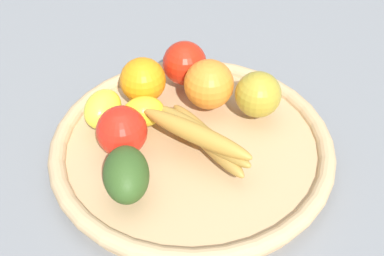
{
  "coord_description": "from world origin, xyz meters",
  "views": [
    {
      "loc": [
        -0.3,
        -0.44,
        0.54
      ],
      "look_at": [
        0.0,
        0.0,
        0.05
      ],
      "focal_mm": 48.46,
      "sensor_mm": 36.0,
      "label": 1
    }
  ],
  "objects_px": {
    "orange_0": "(209,84)",
    "apple_2": "(258,94)",
    "apple_0": "(185,63)",
    "banana_bunch": "(201,136)",
    "lemon_0": "(103,109)",
    "orange_1": "(143,80)",
    "avocado": "(126,174)",
    "apple_1": "(122,131)",
    "lemon_1": "(144,112)"
  },
  "relations": [
    {
      "from": "banana_bunch",
      "to": "avocado",
      "type": "relative_size",
      "value": 2.03
    },
    {
      "from": "lemon_0",
      "to": "apple_0",
      "type": "xyz_separation_m",
      "value": [
        0.15,
        0.02,
        0.01
      ]
    },
    {
      "from": "orange_1",
      "to": "orange_0",
      "type": "distance_m",
      "value": 0.1
    },
    {
      "from": "orange_1",
      "to": "lemon_0",
      "type": "height_order",
      "value": "orange_1"
    },
    {
      "from": "orange_1",
      "to": "apple_2",
      "type": "height_order",
      "value": "orange_1"
    },
    {
      "from": "orange_1",
      "to": "apple_0",
      "type": "height_order",
      "value": "same"
    },
    {
      "from": "lemon_1",
      "to": "apple_1",
      "type": "bearing_deg",
      "value": -148.83
    },
    {
      "from": "apple_0",
      "to": "lemon_0",
      "type": "bearing_deg",
      "value": -173.97
    },
    {
      "from": "orange_1",
      "to": "lemon_0",
      "type": "distance_m",
      "value": 0.08
    },
    {
      "from": "lemon_0",
      "to": "avocado",
      "type": "distance_m",
      "value": 0.14
    },
    {
      "from": "lemon_0",
      "to": "apple_1",
      "type": "bearing_deg",
      "value": -94.01
    },
    {
      "from": "orange_0",
      "to": "apple_2",
      "type": "height_order",
      "value": "orange_0"
    },
    {
      "from": "orange_1",
      "to": "avocado",
      "type": "height_order",
      "value": "orange_1"
    },
    {
      "from": "banana_bunch",
      "to": "apple_2",
      "type": "distance_m",
      "value": 0.12
    },
    {
      "from": "banana_bunch",
      "to": "apple_0",
      "type": "xyz_separation_m",
      "value": [
        0.07,
        0.14,
        0.01
      ]
    },
    {
      "from": "avocado",
      "to": "apple_0",
      "type": "bearing_deg",
      "value": 38.51
    },
    {
      "from": "banana_bunch",
      "to": "apple_2",
      "type": "bearing_deg",
      "value": 8.93
    },
    {
      "from": "avocado",
      "to": "apple_1",
      "type": "bearing_deg",
      "value": 65.04
    },
    {
      "from": "banana_bunch",
      "to": "apple_1",
      "type": "height_order",
      "value": "apple_1"
    },
    {
      "from": "apple_2",
      "to": "apple_1",
      "type": "distance_m",
      "value": 0.21
    },
    {
      "from": "orange_1",
      "to": "apple_2",
      "type": "distance_m",
      "value": 0.17
    },
    {
      "from": "banana_bunch",
      "to": "apple_1",
      "type": "relative_size",
      "value": 2.5
    },
    {
      "from": "banana_bunch",
      "to": "apple_0",
      "type": "distance_m",
      "value": 0.16
    },
    {
      "from": "orange_0",
      "to": "apple_1",
      "type": "relative_size",
      "value": 1.08
    },
    {
      "from": "apple_2",
      "to": "apple_0",
      "type": "distance_m",
      "value": 0.13
    },
    {
      "from": "apple_2",
      "to": "apple_1",
      "type": "relative_size",
      "value": 0.98
    },
    {
      "from": "lemon_1",
      "to": "apple_2",
      "type": "relative_size",
      "value": 0.88
    },
    {
      "from": "lemon_0",
      "to": "apple_1",
      "type": "height_order",
      "value": "apple_1"
    },
    {
      "from": "banana_bunch",
      "to": "lemon_0",
      "type": "distance_m",
      "value": 0.15
    },
    {
      "from": "orange_0",
      "to": "avocado",
      "type": "bearing_deg",
      "value": -156.29
    },
    {
      "from": "orange_1",
      "to": "apple_1",
      "type": "xyz_separation_m",
      "value": [
        -0.08,
        -0.08,
        -0.0
      ]
    },
    {
      "from": "avocado",
      "to": "apple_2",
      "type": "xyz_separation_m",
      "value": [
        0.23,
        0.02,
        0.01
      ]
    },
    {
      "from": "orange_0",
      "to": "apple_0",
      "type": "xyz_separation_m",
      "value": [
        0.0,
        0.07,
        -0.0
      ]
    },
    {
      "from": "apple_1",
      "to": "orange_0",
      "type": "bearing_deg",
      "value": 5.31
    },
    {
      "from": "orange_1",
      "to": "lemon_0",
      "type": "xyz_separation_m",
      "value": [
        -0.08,
        -0.01,
        -0.01
      ]
    },
    {
      "from": "orange_1",
      "to": "banana_bunch",
      "type": "xyz_separation_m",
      "value": [
        0.01,
        -0.14,
        -0.01
      ]
    },
    {
      "from": "apple_0",
      "to": "apple_1",
      "type": "bearing_deg",
      "value": -152.24
    },
    {
      "from": "lemon_1",
      "to": "lemon_0",
      "type": "relative_size",
      "value": 0.88
    },
    {
      "from": "banana_bunch",
      "to": "apple_0",
      "type": "bearing_deg",
      "value": 63.98
    },
    {
      "from": "apple_0",
      "to": "apple_2",
      "type": "bearing_deg",
      "value": -70.29
    },
    {
      "from": "lemon_0",
      "to": "apple_0",
      "type": "relative_size",
      "value": 0.98
    },
    {
      "from": "lemon_0",
      "to": "apple_1",
      "type": "distance_m",
      "value": 0.07
    },
    {
      "from": "banana_bunch",
      "to": "lemon_0",
      "type": "xyz_separation_m",
      "value": [
        -0.08,
        0.13,
        -0.0
      ]
    },
    {
      "from": "orange_0",
      "to": "lemon_0",
      "type": "bearing_deg",
      "value": 160.77
    },
    {
      "from": "orange_0",
      "to": "apple_0",
      "type": "bearing_deg",
      "value": 87.77
    },
    {
      "from": "avocado",
      "to": "apple_2",
      "type": "bearing_deg",
      "value": 6.1
    },
    {
      "from": "orange_1",
      "to": "orange_0",
      "type": "height_order",
      "value": "orange_0"
    },
    {
      "from": "banana_bunch",
      "to": "lemon_0",
      "type": "height_order",
      "value": "same"
    },
    {
      "from": "apple_2",
      "to": "orange_0",
      "type": "bearing_deg",
      "value": 129.94
    },
    {
      "from": "avocado",
      "to": "apple_1",
      "type": "distance_m",
      "value": 0.07
    }
  ]
}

